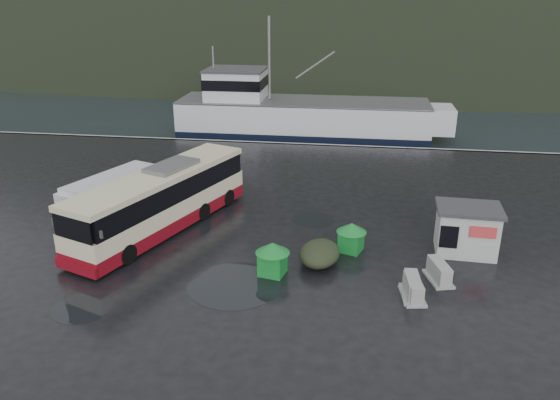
# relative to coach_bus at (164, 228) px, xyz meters

# --- Properties ---
(ground) EXTENTS (160.00, 160.00, 0.00)m
(ground) POSITION_rel_coach_bus_xyz_m (4.39, -2.02, 0.00)
(ground) COLOR black
(ground) RESTS_ON ground
(harbor_water) EXTENTS (300.00, 180.00, 0.02)m
(harbor_water) POSITION_rel_coach_bus_xyz_m (4.39, 107.98, 0.00)
(harbor_water) COLOR black
(harbor_water) RESTS_ON ground
(quay_edge) EXTENTS (160.00, 0.60, 1.50)m
(quay_edge) POSITION_rel_coach_bus_xyz_m (4.39, 17.98, 0.00)
(quay_edge) COLOR #999993
(quay_edge) RESTS_ON ground
(headland) EXTENTS (780.00, 540.00, 570.00)m
(headland) POSITION_rel_coach_bus_xyz_m (14.39, 247.98, 0.00)
(headland) COLOR black
(headland) RESTS_ON ground
(coach_bus) EXTENTS (7.08, 12.39, 3.42)m
(coach_bus) POSITION_rel_coach_bus_xyz_m (0.00, 0.00, 0.00)
(coach_bus) COLOR beige
(coach_bus) RESTS_ON ground
(white_van) EXTENTS (4.28, 6.61, 2.61)m
(white_van) POSITION_rel_coach_bus_xyz_m (-3.03, 0.78, 0.00)
(white_van) COLOR silver
(white_van) RESTS_ON ground
(waste_bin_left) EXTENTS (1.33, 1.33, 1.56)m
(waste_bin_left) POSITION_rel_coach_bus_xyz_m (6.59, -4.09, 0.00)
(waste_bin_left) COLOR #17832E
(waste_bin_left) RESTS_ON ground
(waste_bin_right) EXTENTS (1.36, 1.36, 1.49)m
(waste_bin_right) POSITION_rel_coach_bus_xyz_m (10.06, -1.24, 0.00)
(waste_bin_right) COLOR #17832E
(waste_bin_right) RESTS_ON ground
(dome_tent) EXTENTS (2.21, 2.83, 1.02)m
(dome_tent) POSITION_rel_coach_bus_xyz_m (8.62, -2.76, 0.00)
(dome_tent) COLOR #28311D
(dome_tent) RESTS_ON ground
(ticket_kiosk) EXTENTS (3.17, 2.47, 2.39)m
(ticket_kiosk) POSITION_rel_coach_bus_xyz_m (15.59, -0.57, 0.00)
(ticket_kiosk) COLOR beige
(ticket_kiosk) RESTS_ON ground
(jersey_barrier_a) EXTENTS (1.12, 1.83, 0.86)m
(jersey_barrier_a) POSITION_rel_coach_bus_xyz_m (12.73, -5.25, 0.00)
(jersey_barrier_a) COLOR #999993
(jersey_barrier_a) RESTS_ON ground
(jersey_barrier_b) EXTENTS (1.30, 1.92, 0.88)m
(jersey_barrier_b) POSITION_rel_coach_bus_xyz_m (14.00, -3.60, 0.00)
(jersey_barrier_b) COLOR #999993
(jersey_barrier_b) RESTS_ON ground
(jersey_barrier_c) EXTENTS (1.00, 1.82, 0.88)m
(jersey_barrier_c) POSITION_rel_coach_bus_xyz_m (12.73, -5.13, 0.00)
(jersey_barrier_c) COLOR #999993
(jersey_barrier_c) RESTS_ON ground
(fishing_trawler) EXTENTS (28.10, 6.26, 11.23)m
(fishing_trawler) POSITION_rel_coach_bus_xyz_m (4.82, 25.89, 0.00)
(fishing_trawler) COLOR silver
(fishing_trawler) RESTS_ON ground
(puddles) EXTENTS (10.98, 12.81, 0.01)m
(puddles) POSITION_rel_coach_bus_xyz_m (3.35, -3.02, 0.01)
(puddles) COLOR black
(puddles) RESTS_ON ground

